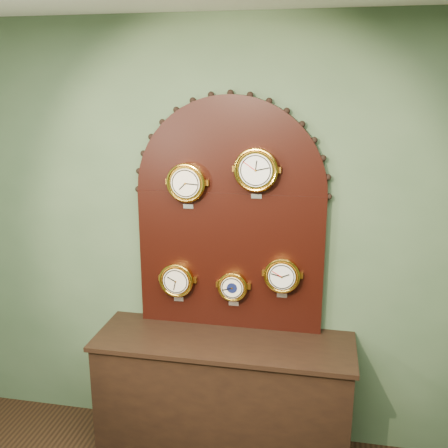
% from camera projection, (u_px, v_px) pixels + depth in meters
% --- Properties ---
extents(wall_back, '(4.00, 0.00, 4.00)m').
position_uv_depth(wall_back, '(231.00, 241.00, 3.37)').
color(wall_back, '#41583C').
rests_on(wall_back, ground).
extents(shop_counter, '(1.60, 0.50, 0.80)m').
position_uv_depth(shop_counter, '(223.00, 399.00, 3.37)').
color(shop_counter, black).
rests_on(shop_counter, ground_plane).
extents(display_board, '(1.26, 0.06, 1.53)m').
position_uv_depth(display_board, '(230.00, 209.00, 3.26)').
color(display_board, black).
rests_on(display_board, shop_counter).
extents(roman_clock, '(0.25, 0.08, 0.30)m').
position_uv_depth(roman_clock, '(187.00, 183.00, 3.20)').
color(roman_clock, gold).
rests_on(roman_clock, display_board).
extents(arabic_clock, '(0.27, 0.08, 0.32)m').
position_uv_depth(arabic_clock, '(256.00, 170.00, 3.09)').
color(arabic_clock, gold).
rests_on(arabic_clock, display_board).
extents(hygrometer, '(0.23, 0.08, 0.28)m').
position_uv_depth(hygrometer, '(177.00, 280.00, 3.38)').
color(hygrometer, gold).
rests_on(hygrometer, display_board).
extents(barometer, '(0.19, 0.08, 0.25)m').
position_uv_depth(barometer, '(233.00, 286.00, 3.32)').
color(barometer, gold).
rests_on(barometer, display_board).
extents(tide_clock, '(0.23, 0.08, 0.28)m').
position_uv_depth(tide_clock, '(282.00, 275.00, 3.24)').
color(tide_clock, gold).
rests_on(tide_clock, display_board).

